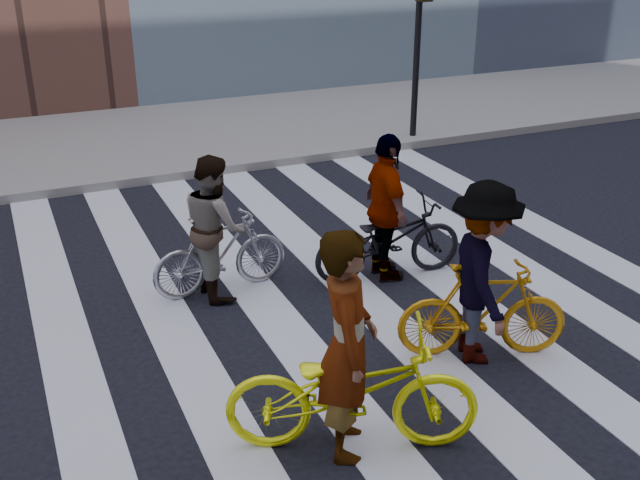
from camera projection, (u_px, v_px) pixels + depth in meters
ground at (320, 308)px, 8.52m from camera, size 100.00×100.00×0.00m
sidewalk_far at (165, 137)px, 14.76m from camera, size 100.00×5.00×0.15m
zebra_crosswalk at (320, 307)px, 8.51m from camera, size 8.25×10.00×0.01m
traffic_signal at (421, 23)px, 13.70m from camera, size 0.22×0.42×3.33m
bike_yellow_left at (352, 390)px, 6.10m from camera, size 2.20×1.49×1.09m
bike_silver_mid at (220, 253)px, 8.71m from camera, size 1.65×0.54×0.98m
bike_yellow_right at (483, 311)px, 7.41m from camera, size 1.75×1.07×1.02m
bike_dark_rear at (389, 240)px, 9.06m from camera, size 1.94×0.86×0.98m
rider_left at (347, 345)px, 5.90m from camera, size 0.72×0.85×1.98m
rider_mid at (214, 226)px, 8.55m from camera, size 0.68×0.85×1.68m
rider_right at (482, 274)px, 7.22m from camera, size 1.08×1.37×1.85m
rider_rear at (386, 208)px, 8.88m from camera, size 0.56×1.11×1.81m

